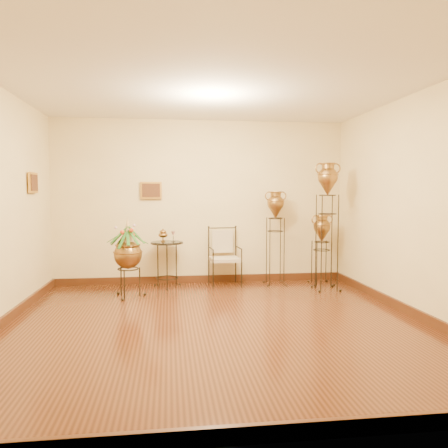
{
  "coord_description": "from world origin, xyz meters",
  "views": [
    {
      "loc": [
        -0.55,
        -5.04,
        1.55
      ],
      "look_at": [
        0.25,
        1.3,
        1.1
      ],
      "focal_mm": 35.0,
      "sensor_mm": 36.0,
      "label": 1
    }
  ],
  "objects": [
    {
      "name": "ground",
      "position": [
        0.0,
        0.0,
        0.0
      ],
      "size": [
        5.0,
        5.0,
        0.0
      ],
      "primitive_type": "plane",
      "color": "#5B2C15",
      "rests_on": "ground"
    },
    {
      "name": "armchair",
      "position": [
        0.37,
        2.15,
        0.49
      ],
      "size": [
        0.58,
        0.55,
        0.98
      ],
      "rotation": [
        0.0,
        0.0,
        0.07
      ],
      "color": "black",
      "rests_on": "ground"
    },
    {
      "name": "amphora_tall",
      "position": [
        1.95,
        1.64,
        1.05
      ],
      "size": [
        0.41,
        0.41,
        2.06
      ],
      "rotation": [
        0.0,
        0.0,
        0.01
      ],
      "color": "black",
      "rests_on": "ground"
    },
    {
      "name": "room_shell",
      "position": [
        -0.01,
        0.01,
        1.73
      ],
      "size": [
        5.02,
        5.02,
        2.81
      ],
      "color": "#F7E29F",
      "rests_on": "ground"
    },
    {
      "name": "planter_urn",
      "position": [
        -1.16,
        1.54,
        0.69
      ],
      "size": [
        0.83,
        0.83,
        1.23
      ],
      "rotation": [
        0.0,
        0.0,
        0.32
      ],
      "color": "black",
      "rests_on": "ground"
    },
    {
      "name": "amphora_mid",
      "position": [
        1.24,
        2.15,
        0.81
      ],
      "size": [
        0.44,
        0.44,
        1.61
      ],
      "rotation": [
        0.0,
        0.0,
        -0.25
      ],
      "color": "black",
      "rests_on": "ground"
    },
    {
      "name": "side_table",
      "position": [
        -0.59,
        2.15,
        0.39
      ],
      "size": [
        0.69,
        0.69,
        0.95
      ],
      "rotation": [
        0.0,
        0.0,
        0.43
      ],
      "color": "black",
      "rests_on": "ground"
    },
    {
      "name": "amphora_short",
      "position": [
        2.03,
        2.07,
        0.6
      ],
      "size": [
        0.38,
        0.38,
        1.21
      ],
      "rotation": [
        0.0,
        0.0,
        -0.03
      ],
      "color": "black",
      "rests_on": "ground"
    }
  ]
}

